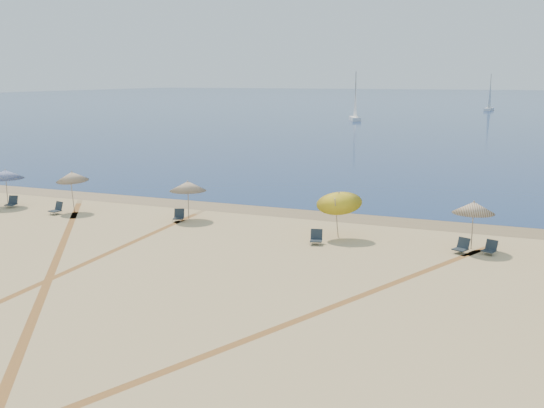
{
  "coord_description": "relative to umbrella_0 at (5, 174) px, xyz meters",
  "views": [
    {
      "loc": [
        12.4,
        -11.27,
        8.14
      ],
      "look_at": [
        0.0,
        20.0,
        1.3
      ],
      "focal_mm": 41.31,
      "sensor_mm": 36.0,
      "label": 1
    }
  ],
  "objects": [
    {
      "name": "sailboat_0",
      "position": [
        0.8,
        87.34,
        0.73
      ],
      "size": [
        3.71,
        6.3,
        9.17
      ],
      "rotation": [
        0.0,
        0.0,
        0.38
      ],
      "color": "white",
      "rests_on": "ocean"
    },
    {
      "name": "umbrella_2",
      "position": [
        12.72,
        0.93,
        -0.1
      ],
      "size": [
        2.13,
        2.13,
        2.29
      ],
      "color": "gray",
      "rests_on": "ground"
    },
    {
      "name": "chair_2",
      "position": [
        4.62,
        -0.8,
        -1.72
      ],
      "size": [
        0.77,
        0.84,
        0.73
      ],
      "rotation": [
        0.0,
        0.0,
        -0.26
      ],
      "color": "black",
      "rests_on": "ground"
    },
    {
      "name": "umbrella_1",
      "position": [
        5.07,
        0.22,
        0.13
      ],
      "size": [
        1.97,
        2.01,
        2.54
      ],
      "color": "gray",
      "rests_on": "ground"
    },
    {
      "name": "tire_tracks",
      "position": [
        16.0,
        -10.53,
        -2.05
      ],
      "size": [
        50.92,
        41.67,
        0.0
      ],
      "color": "tan",
      "rests_on": "ground"
    },
    {
      "name": "chair_1",
      "position": [
        0.61,
        -0.27,
        -1.73
      ],
      "size": [
        0.73,
        0.81,
        0.72
      ],
      "rotation": [
        0.0,
        0.0,
        0.21
      ],
      "color": "black",
      "rests_on": "ground"
    },
    {
      "name": "umbrella_3",
      "position": [
        22.03,
        -0.03,
        0.0
      ],
      "size": [
        2.34,
        2.39,
        2.72
      ],
      "color": "gray",
      "rests_on": "ground"
    },
    {
      "name": "ocean",
      "position": [
        18.01,
        205.83,
        -2.04
      ],
      "size": [
        500.0,
        500.0,
        0.0
      ],
      "primitive_type": "plane",
      "color": "#0C2151",
      "rests_on": "ground"
    },
    {
      "name": "chair_6",
      "position": [
        29.5,
        -0.42,
        -1.75
      ],
      "size": [
        0.75,
        0.8,
        0.67
      ],
      "rotation": [
        0.0,
        0.0,
        -0.38
      ],
      "color": "black",
      "rests_on": "ground"
    },
    {
      "name": "chair_3",
      "position": [
        12.47,
        0.24,
        -1.74
      ],
      "size": [
        0.77,
        0.83,
        0.69
      ],
      "rotation": [
        0.0,
        0.0,
        0.35
      ],
      "color": "black",
      "rests_on": "ground"
    },
    {
      "name": "umbrella_4",
      "position": [
        28.61,
        0.21,
        -0.01
      ],
      "size": [
        2.0,
        2.0,
        2.38
      ],
      "color": "gray",
      "rests_on": "ground"
    },
    {
      "name": "chair_5",
      "position": [
        28.24,
        -0.68,
        -1.73
      ],
      "size": [
        0.82,
        0.87,
        0.71
      ],
      "rotation": [
        0.0,
        0.0,
        -0.43
      ],
      "color": "black",
      "rests_on": "ground"
    },
    {
      "name": "sailboat_1",
      "position": [
        22.79,
        134.37,
        0.65
      ],
      "size": [
        2.19,
        6.13,
        8.93
      ],
      "rotation": [
        0.0,
        0.0,
        -0.11
      ],
      "color": "white",
      "rests_on": "ocean"
    },
    {
      "name": "umbrella_0",
      "position": [
        0.0,
        0.0,
        0.0
      ],
      "size": [
        2.27,
        2.27,
        2.39
      ],
      "color": "gray",
      "rests_on": "ground"
    },
    {
      "name": "chair_4",
      "position": [
        21.36,
        -1.63,
        -1.74
      ],
      "size": [
        0.73,
        0.81,
        0.71
      ],
      "rotation": [
        0.0,
        0.0,
        0.24
      ],
      "color": "black",
      "rests_on": "ground"
    },
    {
      "name": "wet_sand",
      "position": [
        18.01,
        4.83,
        -2.04
      ],
      "size": [
        500.0,
        500.0,
        0.0
      ],
      "primitive_type": "plane",
      "color": "olive",
      "rests_on": "ground"
    }
  ]
}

